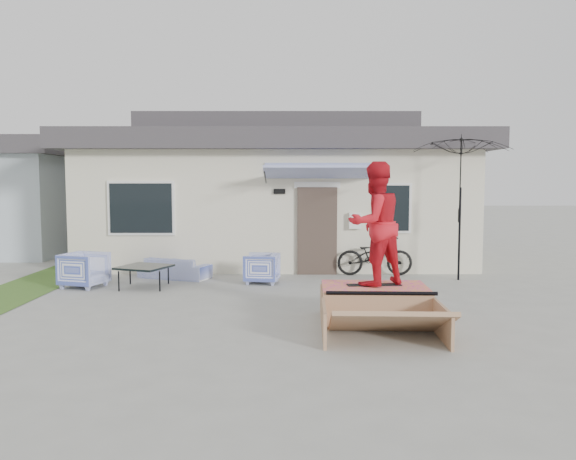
{
  "coord_description": "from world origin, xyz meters",
  "views": [
    {
      "loc": [
        0.29,
        -9.0,
        2.21
      ],
      "look_at": [
        0.3,
        1.8,
        1.3
      ],
      "focal_mm": 35.24,
      "sensor_mm": 36.0,
      "label": 1
    }
  ],
  "objects_px": {
    "patio_umbrella": "(460,203)",
    "skateboard": "(374,284)",
    "armchair_left": "(84,268)",
    "loveseat": "(175,264)",
    "skate_ramp": "(374,304)",
    "armchair_right": "(262,267)",
    "skater": "(375,221)",
    "bicycle": "(375,251)",
    "coffee_table": "(144,277)"
  },
  "relations": [
    {
      "from": "armchair_right",
      "to": "patio_umbrella",
      "type": "distance_m",
      "value": 4.68
    },
    {
      "from": "bicycle",
      "to": "skater",
      "type": "relative_size",
      "value": 0.91
    },
    {
      "from": "armchair_right",
      "to": "patio_umbrella",
      "type": "relative_size",
      "value": 0.3
    },
    {
      "from": "coffee_table",
      "to": "bicycle",
      "type": "xyz_separation_m",
      "value": [
        5.1,
        1.58,
        0.34
      ]
    },
    {
      "from": "bicycle",
      "to": "skate_ramp",
      "type": "height_order",
      "value": "bicycle"
    },
    {
      "from": "armchair_left",
      "to": "loveseat",
      "type": "bearing_deg",
      "value": -39.22
    },
    {
      "from": "loveseat",
      "to": "armchair_right",
      "type": "relative_size",
      "value": 2.25
    },
    {
      "from": "coffee_table",
      "to": "patio_umbrella",
      "type": "bearing_deg",
      "value": 7.67
    },
    {
      "from": "armchair_right",
      "to": "bicycle",
      "type": "height_order",
      "value": "bicycle"
    },
    {
      "from": "armchair_right",
      "to": "skate_ramp",
      "type": "relative_size",
      "value": 0.33
    },
    {
      "from": "armchair_left",
      "to": "armchair_right",
      "type": "bearing_deg",
      "value": -66.29
    },
    {
      "from": "patio_umbrella",
      "to": "skate_ramp",
      "type": "relative_size",
      "value": 1.1
    },
    {
      "from": "armchair_right",
      "to": "skater",
      "type": "height_order",
      "value": "skater"
    },
    {
      "from": "patio_umbrella",
      "to": "skate_ramp",
      "type": "xyz_separation_m",
      "value": [
        -2.5,
        -3.8,
        -1.47
      ]
    },
    {
      "from": "loveseat",
      "to": "armchair_right",
      "type": "height_order",
      "value": "armchair_right"
    },
    {
      "from": "loveseat",
      "to": "bicycle",
      "type": "xyz_separation_m",
      "value": [
        4.69,
        0.4,
        0.25
      ]
    },
    {
      "from": "coffee_table",
      "to": "skateboard",
      "type": "distance_m",
      "value": 5.24
    },
    {
      "from": "patio_umbrella",
      "to": "skateboard",
      "type": "relative_size",
      "value": 2.81
    },
    {
      "from": "armchair_right",
      "to": "patio_umbrella",
      "type": "height_order",
      "value": "patio_umbrella"
    },
    {
      "from": "armchair_left",
      "to": "skateboard",
      "type": "relative_size",
      "value": 0.95
    },
    {
      "from": "skateboard",
      "to": "armchair_right",
      "type": "bearing_deg",
      "value": 116.09
    },
    {
      "from": "skateboard",
      "to": "skater",
      "type": "distance_m",
      "value": 1.01
    },
    {
      "from": "armchair_left",
      "to": "coffee_table",
      "type": "height_order",
      "value": "armchair_left"
    },
    {
      "from": "coffee_table",
      "to": "skater",
      "type": "xyz_separation_m",
      "value": [
        4.41,
        -2.81,
        1.36
      ]
    },
    {
      "from": "armchair_left",
      "to": "bicycle",
      "type": "distance_m",
      "value": 6.56
    },
    {
      "from": "coffee_table",
      "to": "patio_umbrella",
      "type": "distance_m",
      "value": 7.13
    },
    {
      "from": "loveseat",
      "to": "skate_ramp",
      "type": "xyz_separation_m",
      "value": [
        4.0,
        -4.05,
        -0.04
      ]
    },
    {
      "from": "coffee_table",
      "to": "armchair_left",
      "type": "bearing_deg",
      "value": 178.79
    },
    {
      "from": "armchair_left",
      "to": "skater",
      "type": "xyz_separation_m",
      "value": [
        5.68,
        -2.84,
        1.18
      ]
    },
    {
      "from": "armchair_left",
      "to": "armchair_right",
      "type": "relative_size",
      "value": 1.13
    },
    {
      "from": "bicycle",
      "to": "skater",
      "type": "distance_m",
      "value": 4.56
    },
    {
      "from": "armchair_left",
      "to": "skate_ramp",
      "type": "distance_m",
      "value": 6.37
    },
    {
      "from": "armchair_left",
      "to": "skater",
      "type": "bearing_deg",
      "value": -100.42
    },
    {
      "from": "loveseat",
      "to": "skate_ramp",
      "type": "bearing_deg",
      "value": 155.17
    },
    {
      "from": "patio_umbrella",
      "to": "skateboard",
      "type": "xyz_separation_m",
      "value": [
        -2.5,
        -3.74,
        -1.17
      ]
    },
    {
      "from": "coffee_table",
      "to": "bicycle",
      "type": "bearing_deg",
      "value": 17.2
    },
    {
      "from": "patio_umbrella",
      "to": "skater",
      "type": "height_order",
      "value": "skater"
    },
    {
      "from": "bicycle",
      "to": "patio_umbrella",
      "type": "bearing_deg",
      "value": -109.85
    },
    {
      "from": "skater",
      "to": "bicycle",
      "type": "bearing_deg",
      "value": -128.52
    },
    {
      "from": "skateboard",
      "to": "skater",
      "type": "height_order",
      "value": "skater"
    },
    {
      "from": "armchair_left",
      "to": "skate_ramp",
      "type": "xyz_separation_m",
      "value": [
        5.67,
        -2.89,
        -0.13
      ]
    },
    {
      "from": "armchair_left",
      "to": "bicycle",
      "type": "relative_size",
      "value": 0.46
    },
    {
      "from": "skate_ramp",
      "to": "armchair_left",
      "type": "bearing_deg",
      "value": 155.18
    },
    {
      "from": "coffee_table",
      "to": "skate_ramp",
      "type": "distance_m",
      "value": 5.26
    },
    {
      "from": "armchair_right",
      "to": "patio_umbrella",
      "type": "bearing_deg",
      "value": 103.15
    },
    {
      "from": "armchair_right",
      "to": "skater",
      "type": "bearing_deg",
      "value": 38.36
    },
    {
      "from": "loveseat",
      "to": "skate_ramp",
      "type": "relative_size",
      "value": 0.74
    },
    {
      "from": "armchair_right",
      "to": "bicycle",
      "type": "bearing_deg",
      "value": 119.66
    },
    {
      "from": "armchair_left",
      "to": "skateboard",
      "type": "xyz_separation_m",
      "value": [
        5.68,
        -2.84,
        0.17
      ]
    },
    {
      "from": "armchair_right",
      "to": "patio_umbrella",
      "type": "xyz_separation_m",
      "value": [
        4.46,
        0.41,
        1.38
      ]
    }
  ]
}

